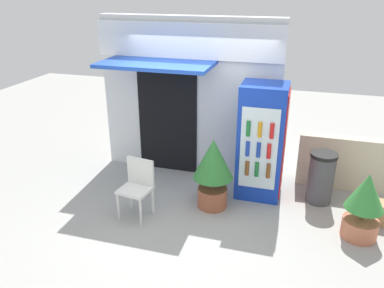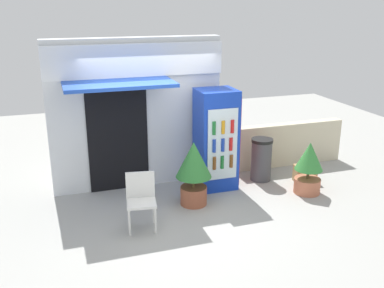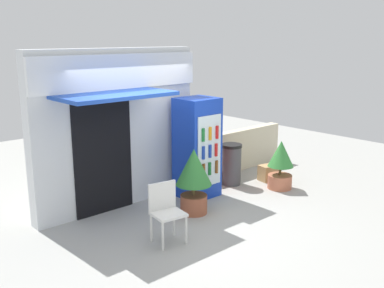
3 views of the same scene
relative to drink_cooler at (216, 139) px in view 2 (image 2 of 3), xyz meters
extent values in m
plane|color=#A3A39E|center=(-1.14, -0.87, -0.95)|extent=(16.00, 16.00, 0.00)
cube|color=silver|center=(-1.38, 0.61, 0.46)|extent=(3.22, 0.27, 2.81)
cube|color=white|center=(-1.38, 0.43, 1.47)|extent=(3.22, 0.08, 0.58)
cube|color=#1E47B2|center=(-1.77, -0.01, 1.15)|extent=(1.84, 0.95, 0.06)
cube|color=black|center=(-1.77, 0.46, 0.08)|extent=(1.11, 0.03, 2.05)
cube|color=#1438B2|center=(-0.01, 0.01, 0.00)|extent=(0.71, 0.64, 1.89)
cube|color=silver|center=(-0.01, -0.32, 0.00)|extent=(0.57, 0.02, 1.33)
cube|color=red|center=(0.36, 0.01, 0.00)|extent=(0.02, 0.58, 1.71)
cylinder|color=brown|center=(-0.17, -0.34, -0.33)|extent=(0.06, 0.06, 0.24)
cylinder|color=#196B2D|center=(-0.01, -0.34, -0.33)|extent=(0.06, 0.06, 0.24)
cylinder|color=brown|center=(0.17, -0.34, -0.33)|extent=(0.06, 0.06, 0.24)
cylinder|color=#1938A5|center=(-0.18, -0.34, 0.00)|extent=(0.06, 0.06, 0.24)
cylinder|color=#1938A5|center=(-0.01, -0.34, 0.00)|extent=(0.06, 0.06, 0.24)
cylinder|color=red|center=(0.15, -0.34, 0.00)|extent=(0.06, 0.06, 0.24)
cylinder|color=#196B2D|center=(-0.18, -0.34, 0.33)|extent=(0.06, 0.06, 0.24)
cylinder|color=orange|center=(-0.01, -0.34, 0.33)|extent=(0.06, 0.06, 0.24)
cylinder|color=red|center=(0.17, -0.34, 0.33)|extent=(0.06, 0.06, 0.24)
cylinder|color=silver|center=(-1.93, -1.35, -0.73)|extent=(0.04, 0.04, 0.43)
cylinder|color=silver|center=(-1.54, -1.41, -0.73)|extent=(0.04, 0.04, 0.43)
cylinder|color=silver|center=(-1.87, -1.01, -0.73)|extent=(0.04, 0.04, 0.43)
cylinder|color=silver|center=(-1.48, -1.07, -0.73)|extent=(0.04, 0.04, 0.43)
cube|color=silver|center=(-1.71, -1.21, -0.50)|extent=(0.51, 0.47, 0.04)
cube|color=silver|center=(-1.68, -1.03, -0.27)|extent=(0.45, 0.11, 0.42)
cylinder|color=#995138|center=(-0.65, -0.61, -0.78)|extent=(0.47, 0.47, 0.33)
cylinder|color=brown|center=(-0.65, -0.61, -0.52)|extent=(0.05, 0.05, 0.19)
cone|color=#2D7533|center=(-0.65, -0.61, -0.11)|extent=(0.62, 0.62, 0.63)
cylinder|color=#BC6B4C|center=(1.51, -0.82, -0.81)|extent=(0.48, 0.48, 0.28)
cylinder|color=brown|center=(1.51, -0.82, -0.57)|extent=(0.05, 0.05, 0.18)
cone|color=#388C3D|center=(1.51, -0.82, -0.22)|extent=(0.52, 0.52, 0.52)
cylinder|color=#47474C|center=(0.98, 0.03, -0.55)|extent=(0.40, 0.40, 0.79)
cylinder|color=black|center=(0.98, 0.03, -0.12)|extent=(0.42, 0.42, 0.06)
cube|color=beige|center=(1.88, 0.64, -0.48)|extent=(2.58, 0.23, 0.93)
cube|color=tan|center=(1.76, -0.34, -0.78)|extent=(0.46, 0.35, 0.33)
camera|label=1|loc=(0.51, -5.77, 2.36)|focal=35.81mm
camera|label=2|loc=(-2.88, -7.28, 2.47)|focal=40.96mm
camera|label=3|loc=(-5.56, -5.99, 2.05)|focal=41.74mm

